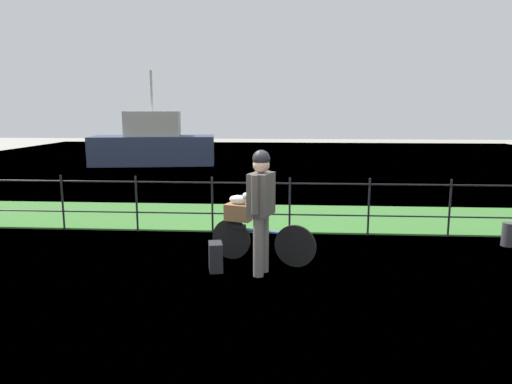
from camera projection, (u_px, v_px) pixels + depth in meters
name	position (u px, v px, depth m)	size (l,w,h in m)	color
ground_plane	(237.00, 279.00, 6.13)	(60.00, 60.00, 0.00)	gray
grass_strip	(256.00, 217.00, 9.60)	(27.00, 2.40, 0.03)	#38702D
harbor_water	(270.00, 171.00, 17.03)	(30.00, 30.00, 0.00)	#426684
iron_fence	(251.00, 201.00, 8.28)	(18.04, 0.04, 1.02)	black
bicycle_main	(261.00, 241.00, 6.74)	(1.53, 0.53, 0.60)	black
wooden_crate	(239.00, 212.00, 6.80)	(0.36, 0.26, 0.24)	brown
terrier_dog	(240.00, 199.00, 6.75)	(0.32, 0.22, 0.18)	silver
cyclist_person	(261.00, 201.00, 6.14)	(0.37, 0.52, 1.68)	slate
backpack_on_paving	(216.00, 257.00, 6.40)	(0.28, 0.18, 0.40)	black
mooring_bollard	(508.00, 234.00, 7.57)	(0.20, 0.20, 0.39)	#38383D
moored_boat_near	(153.00, 145.00, 18.84)	(5.09, 2.57, 3.74)	#2D3856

